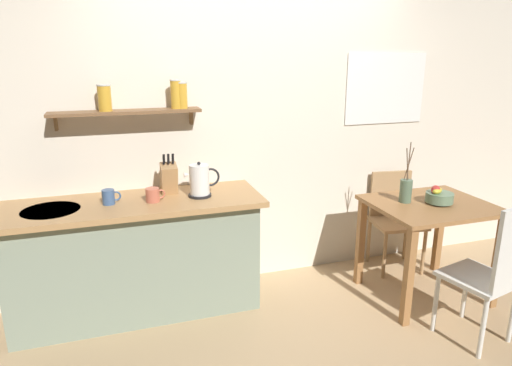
# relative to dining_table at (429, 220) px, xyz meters

# --- Properties ---
(ground_plane) EXTENTS (14.00, 14.00, 0.00)m
(ground_plane) POSITION_rel_dining_table_xyz_m (-1.19, 0.13, -0.64)
(ground_plane) COLOR tan
(back_wall) EXTENTS (6.80, 0.11, 2.70)m
(back_wall) POSITION_rel_dining_table_xyz_m (-0.99, 0.78, 0.71)
(back_wall) COLOR silver
(back_wall) RESTS_ON ground_plane
(kitchen_counter) EXTENTS (1.83, 0.63, 0.88)m
(kitchen_counter) POSITION_rel_dining_table_xyz_m (-2.19, 0.45, -0.20)
(kitchen_counter) COLOR gray
(kitchen_counter) RESTS_ON ground_plane
(wall_shelf) EXTENTS (1.05, 0.20, 0.34)m
(wall_shelf) POSITION_rel_dining_table_xyz_m (-2.10, 0.62, 0.89)
(wall_shelf) COLOR brown
(dining_table) EXTENTS (0.89, 0.75, 0.78)m
(dining_table) POSITION_rel_dining_table_xyz_m (0.00, 0.00, 0.00)
(dining_table) COLOR #9E6B3D
(dining_table) RESTS_ON ground_plane
(dining_chair_near) EXTENTS (0.48, 0.49, 1.01)m
(dining_chair_near) POSITION_rel_dining_table_xyz_m (-0.02, -0.67, -0.10)
(dining_chair_near) COLOR white
(dining_chair_near) RESTS_ON ground_plane
(dining_chair_far) EXTENTS (0.48, 0.45, 0.86)m
(dining_chair_far) POSITION_rel_dining_table_xyz_m (0.07, 0.55, -0.16)
(dining_chair_far) COLOR tan
(dining_chair_far) RESTS_ON ground_plane
(fruit_bowl) EXTENTS (0.21, 0.21, 0.15)m
(fruit_bowl) POSITION_rel_dining_table_xyz_m (0.05, -0.02, 0.19)
(fruit_bowl) COLOR slate
(fruit_bowl) RESTS_ON dining_table
(twig_vase) EXTENTS (0.09, 0.09, 0.47)m
(twig_vase) POSITION_rel_dining_table_xyz_m (-0.17, 0.09, 0.23)
(twig_vase) COLOR #567056
(twig_vase) RESTS_ON dining_table
(electric_kettle) EXTENTS (0.26, 0.17, 0.26)m
(electric_kettle) POSITION_rel_dining_table_xyz_m (-1.71, 0.40, 0.35)
(electric_kettle) COLOR black
(electric_kettle) RESTS_ON kitchen_counter
(knife_block) EXTENTS (0.12, 0.17, 0.31)m
(knife_block) POSITION_rel_dining_table_xyz_m (-1.92, 0.54, 0.36)
(knife_block) COLOR tan
(knife_block) RESTS_ON kitchen_counter
(coffee_mug_by_sink) EXTENTS (0.13, 0.08, 0.10)m
(coffee_mug_by_sink) POSITION_rel_dining_table_xyz_m (-2.35, 0.42, 0.29)
(coffee_mug_by_sink) COLOR #3D5B89
(coffee_mug_by_sink) RESTS_ON kitchen_counter
(coffee_mug_spare) EXTENTS (0.14, 0.10, 0.10)m
(coffee_mug_spare) POSITION_rel_dining_table_xyz_m (-2.05, 0.38, 0.29)
(coffee_mug_spare) COLOR #C6664C
(coffee_mug_spare) RESTS_ON kitchen_counter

